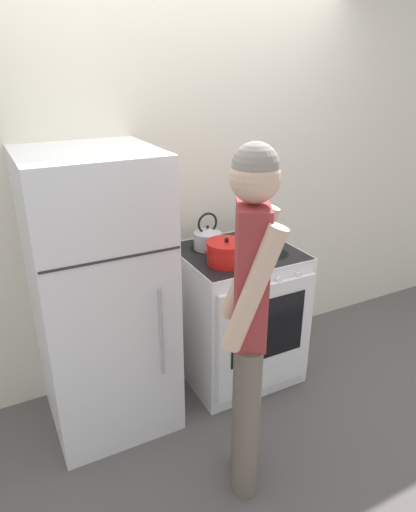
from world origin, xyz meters
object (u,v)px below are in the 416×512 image
tea_kettle (208,238)px  refrigerator (101,296)px  stove_range (239,314)px  dutch_oven_pot (226,253)px  utensil_jar (252,228)px  person (250,312)px

tea_kettle → refrigerator: bearing=-169.2°
stove_range → dutch_oven_pot: dutch_oven_pot is taller
utensil_jar → stove_range: bearing=-137.8°
dutch_oven_pot → tea_kettle: tea_kettle is taller
refrigerator → tea_kettle: refrigerator is taller
refrigerator → tea_kettle: size_ratio=6.74×
tea_kettle → dutch_oven_pot: bearing=-92.7°
refrigerator → utensil_jar: 1.12m
dutch_oven_pot → refrigerator: bearing=170.5°
utensil_jar → refrigerator: bearing=-172.1°
stove_range → tea_kettle: 0.57m
stove_range → tea_kettle: size_ratio=3.79×
dutch_oven_pot → tea_kettle: 0.27m
dutch_oven_pot → utensil_jar: utensil_jar is taller
refrigerator → utensil_jar: refrigerator is taller
stove_range → person: size_ratio=0.52×
tea_kettle → stove_range: bearing=-46.4°
stove_range → tea_kettle: (-0.15, 0.16, 0.53)m
refrigerator → dutch_oven_pot: size_ratio=5.74×
dutch_oven_pot → utensil_jar: size_ratio=1.08×
utensil_jar → person: size_ratio=0.15×
refrigerator → dutch_oven_pot: 0.77m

